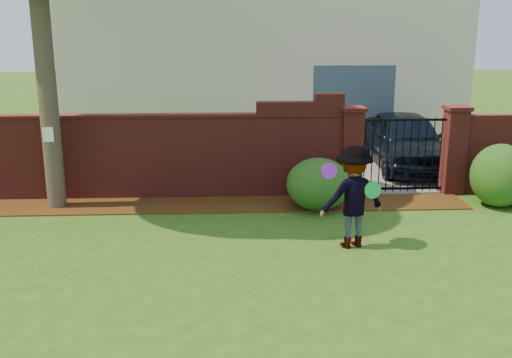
{
  "coord_description": "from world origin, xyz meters",
  "views": [
    {
      "loc": [
        -0.2,
        -7.89,
        3.49
      ],
      "look_at": [
        0.26,
        1.4,
        1.05
      ],
      "focal_mm": 40.95,
      "sensor_mm": 36.0,
      "label": 1
    }
  ],
  "objects_px": {
    "car": "(408,142)",
    "frisbee_green": "(373,190)",
    "man": "(353,197)",
    "frisbee_purple": "(329,171)"
  },
  "relations": [
    {
      "from": "frisbee_purple",
      "to": "car",
      "type": "bearing_deg",
      "value": 61.43
    },
    {
      "from": "man",
      "to": "frisbee_purple",
      "type": "relative_size",
      "value": 6.65
    },
    {
      "from": "man",
      "to": "frisbee_green",
      "type": "bearing_deg",
      "value": 149.35
    },
    {
      "from": "car",
      "to": "frisbee_green",
      "type": "relative_size",
      "value": 14.88
    },
    {
      "from": "car",
      "to": "man",
      "type": "xyz_separation_m",
      "value": [
        -2.49,
        -5.2,
        0.13
      ]
    },
    {
      "from": "man",
      "to": "frisbee_purple",
      "type": "height_order",
      "value": "man"
    },
    {
      "from": "frisbee_purple",
      "to": "frisbee_green",
      "type": "height_order",
      "value": "frisbee_purple"
    },
    {
      "from": "car",
      "to": "man",
      "type": "height_order",
      "value": "man"
    },
    {
      "from": "car",
      "to": "man",
      "type": "distance_m",
      "value": 5.76
    },
    {
      "from": "man",
      "to": "frisbee_purple",
      "type": "xyz_separation_m",
      "value": [
        -0.44,
        -0.17,
        0.49
      ]
    }
  ]
}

